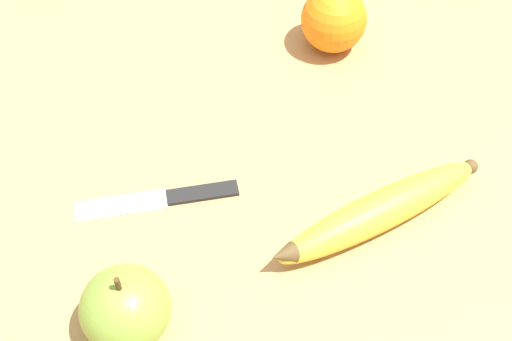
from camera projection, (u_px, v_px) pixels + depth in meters
ground_plane at (284, 209)px, 0.65m from camera, size 3.00×3.00×0.00m
banana at (378, 212)px, 0.62m from camera, size 0.16×0.19×0.04m
orange at (334, 20)px, 0.76m from camera, size 0.07×0.07×0.07m
apple at (125, 308)px, 0.55m from camera, size 0.07×0.07×0.08m
paring_knife at (163, 198)px, 0.65m from camera, size 0.14×0.10×0.01m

